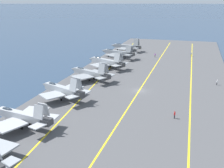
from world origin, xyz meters
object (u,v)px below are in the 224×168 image
(parked_jet_second, at_px, (22,116))
(parked_jet_fifth, at_px, (106,62))
(parked_jet_third, at_px, (62,90))
(parked_jet_sixth, at_px, (118,53))
(parked_jet_fourth, at_px, (90,73))
(crew_blue_vest, at_px, (191,54))
(crew_red_vest, at_px, (175,114))
(crew_white_vest, at_px, (217,82))
(crew_purple_vest, at_px, (155,55))
(parked_jet_seventh, at_px, (126,46))

(parked_jet_second, distance_m, parked_jet_fifth, 52.03)
(parked_jet_third, relative_size, parked_jet_sixth, 0.92)
(parked_jet_fourth, relative_size, parked_jet_sixth, 1.00)
(crew_blue_vest, bearing_deg, crew_red_vest, 178.73)
(parked_jet_fourth, xyz_separation_m, crew_red_vest, (-22.49, -28.31, -1.34))
(crew_red_vest, relative_size, crew_white_vest, 1.03)
(crew_white_vest, bearing_deg, crew_blue_vest, 11.85)
(parked_jet_third, bearing_deg, crew_white_vest, -58.04)
(parked_jet_fourth, xyz_separation_m, parked_jet_sixth, (34.04, 0.24, 0.21))
(crew_purple_vest, xyz_separation_m, crew_blue_vest, (6.41, -15.17, 0.01))
(parked_jet_second, distance_m, crew_purple_vest, 78.01)
(parked_jet_seventh, height_order, crew_blue_vest, parked_jet_seventh)
(parked_jet_fourth, height_order, crew_red_vest, parked_jet_fourth)
(parked_jet_fourth, relative_size, crew_red_vest, 9.62)
(parked_jet_seventh, relative_size, crew_white_vest, 9.44)
(parked_jet_sixth, relative_size, parked_jet_seventh, 1.05)
(parked_jet_second, xyz_separation_m, parked_jet_fourth, (35.56, -1.19, -0.07))
(parked_jet_fifth, height_order, parked_jet_seventh, parked_jet_seventh)
(parked_jet_second, distance_m, parked_jet_third, 17.10)
(parked_jet_third, relative_size, crew_blue_vest, 8.70)
(parked_jet_second, height_order, crew_red_vest, parked_jet_second)
(parked_jet_fifth, bearing_deg, parked_jet_second, 178.59)
(crew_white_vest, bearing_deg, parked_jet_sixth, 54.06)
(parked_jet_fourth, height_order, parked_jet_sixth, parked_jet_fourth)
(parked_jet_second, height_order, parked_jet_fourth, parked_jet_fourth)
(parked_jet_fourth, height_order, parked_jet_fifth, parked_jet_fifth)
(parked_jet_fourth, xyz_separation_m, crew_purple_vest, (40.80, -14.69, -1.33))
(parked_jet_third, xyz_separation_m, crew_blue_vest, (65.69, -30.47, -1.62))
(crew_red_vest, bearing_deg, crew_blue_vest, -1.27)
(parked_jet_seventh, height_order, crew_red_vest, parked_jet_seventh)
(crew_purple_vest, bearing_deg, crew_red_vest, -167.85)
(parked_jet_third, relative_size, parked_jet_seventh, 0.97)
(parked_jet_fourth, relative_size, crew_white_vest, 9.95)
(crew_red_vest, relative_size, crew_blue_vest, 0.99)
(parked_jet_fourth, bearing_deg, parked_jet_seventh, 0.83)
(parked_jet_second, height_order, crew_white_vest, parked_jet_second)
(crew_white_vest, distance_m, crew_blue_vest, 42.17)
(parked_jet_fourth, xyz_separation_m, parked_jet_fifth, (16.45, -0.09, 0.05))
(parked_jet_third, distance_m, crew_purple_vest, 61.24)
(parked_jet_third, height_order, crew_white_vest, parked_jet_third)
(parked_jet_second, relative_size, crew_blue_vest, 8.80)
(crew_red_vest, bearing_deg, crew_purple_vest, 12.15)
(parked_jet_seventh, distance_m, crew_purple_vest, 18.42)
(parked_jet_second, relative_size, parked_jet_fifth, 0.90)
(parked_jet_sixth, bearing_deg, parked_jet_fifth, -178.93)
(parked_jet_seventh, relative_size, crew_red_vest, 9.12)
(crew_blue_vest, bearing_deg, parked_jet_second, 159.44)
(parked_jet_second, relative_size, parked_jet_third, 1.01)
(parked_jet_second, xyz_separation_m, parked_jet_third, (17.09, -0.58, 0.23))
(crew_white_vest, bearing_deg, parked_jet_seventh, 41.21)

